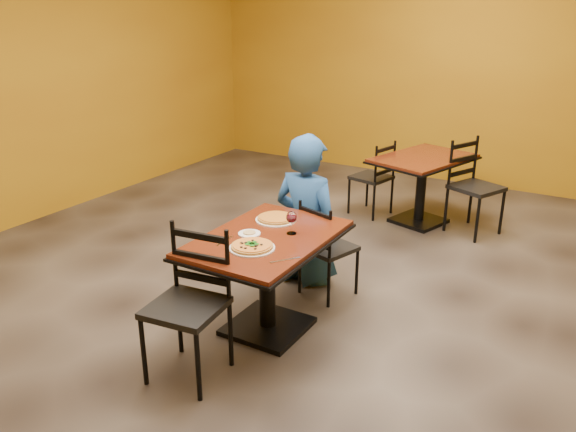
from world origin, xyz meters
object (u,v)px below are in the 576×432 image
Objects in this scene: chair_second_left at (371,178)px; diner at (307,208)px; pizza_far at (276,218)px; plate_main at (252,248)px; plate_far at (276,220)px; side_plate at (249,234)px; wine_glass at (291,222)px; table_second at (422,175)px; chair_main_far at (329,248)px; table_main at (267,261)px; chair_main_near at (186,308)px; chair_second_right at (476,188)px; pizza_main at (252,246)px.

chair_second_left is 0.66× the size of diner.
plate_main is at bearing -75.04° from pizza_far.
plate_far is 0.34m from side_plate.
wine_glass is at bearing 33.46° from side_plate.
side_plate is (-0.37, -2.77, 0.20)m from table_second.
table_second is at bearing -97.06° from diner.
chair_main_far is at bearing -93.24° from table_second.
table_main is at bearing 106.20° from diner.
table_main is at bearing -95.11° from table_second.
table_main is at bearing 98.31° from plate_main.
diner is 1.16m from plate_main.
plate_far is (0.23, -2.43, 0.33)m from chair_second_left.
side_plate is at bearing 128.22° from plate_main.
chair_main_far is at bearing 72.79° from chair_main_near.
chair_second_left is 0.87× the size of chair_second_right.
table_main is 7.69× the size of side_plate.
side_plate is at bearing -174.82° from chair_second_right.
wine_glass is (0.09, 0.37, 0.08)m from plate_main.
chair_main_near reaches higher than table_main.
diner is at bearing -12.87° from chair_main_far.
chair_second_left reaches higher than table_second.
chair_second_left is at bearing 95.41° from pizza_far.
wine_glass is at bearing 75.88° from pizza_main.
chair_second_right reaches higher than table_main.
pizza_far is (-0.11, 0.30, 0.21)m from table_main.
pizza_main is 1.77× the size of side_plate.
pizza_main is (0.37, -2.97, 0.34)m from chair_second_left.
plate_far is at bearing 87.42° from side_plate.
table_second is 7.98× the size of side_plate.
plate_main reaches higher than table_main.
wine_glass is (0.09, 0.37, 0.07)m from pizza_main.
table_second is at bearing 114.19° from chair_second_right.
chair_second_right is 3.51× the size of pizza_far.
chair_second_left is at bearing 180.00° from table_second.
table_main is 6.83× the size of wine_glass.
diner is (-0.41, -1.83, 0.10)m from table_second.
side_plate is (-0.02, -0.34, -0.02)m from pizza_far.
chair_main_near is 0.60m from pizza_main.
plate_far is at bearing 104.96° from pizza_main.
chair_main_near reaches higher than wine_glass.
chair_main_far is at bearing 26.55° from chair_second_left.
side_plate is at bearing 128.22° from pizza_main.
pizza_main is at bearing -81.69° from table_main.
chair_main_near is 1.15× the size of chair_second_left.
chair_second_left is 3.01m from plate_main.
chair_main_near is 1.65m from diner.
diner is at bearing 100.07° from pizza_main.
chair_main_far is (0.27, 1.47, -0.08)m from chair_main_near.
chair_main_near is 5.46× the size of wine_glass.
plate_main is at bearing -94.06° from table_second.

